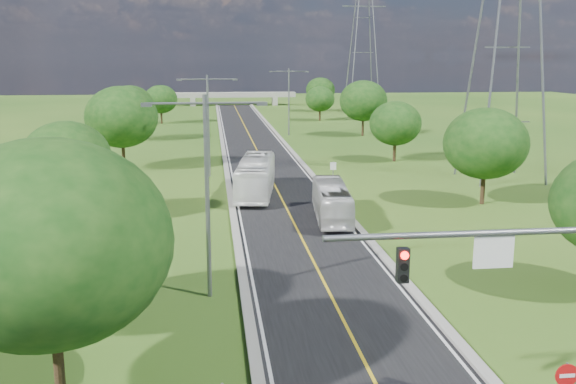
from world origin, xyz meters
name	(u,v)px	position (x,y,z in m)	size (l,w,h in m)	color
ground	(258,153)	(0.00, 60.00, 0.00)	(260.00, 260.00, 0.00)	#234E16
road	(255,146)	(0.00, 66.00, 0.03)	(8.00, 150.00, 0.06)	black
curb_left	(223,146)	(-4.25, 66.00, 0.11)	(0.50, 150.00, 0.22)	gray
curb_right	(287,145)	(4.25, 66.00, 0.11)	(0.50, 150.00, 0.22)	gray
signal_mast	(525,285)	(3.68, -1.00, 4.91)	(8.54, 0.33, 7.20)	slate
speed_limit_sign	(333,170)	(5.20, 37.98, 1.60)	(0.55, 0.09, 2.40)	slate
overpass	(234,96)	(0.00, 140.00, 2.41)	(30.00, 3.00, 3.20)	gray
streetlight_near_left	(207,180)	(-6.00, 12.00, 5.94)	(5.90, 0.25, 10.00)	slate
streetlight_mid_left	(208,117)	(-6.00, 45.00, 5.94)	(5.90, 0.25, 10.00)	slate
streetlight_far_right	(289,96)	(6.00, 78.00, 5.94)	(5.90, 0.25, 10.00)	slate
power_tower_near	(508,32)	(22.00, 40.00, 14.01)	(9.00, 6.40, 28.00)	slate
power_tower_far	(363,45)	(26.00, 115.00, 14.01)	(9.00, 6.40, 28.00)	slate
tree_la	(10,219)	(-14.00, 8.00, 5.27)	(7.14, 7.14, 8.30)	black
tree_lb	(66,159)	(-16.00, 28.00, 4.64)	(6.30, 6.30, 7.33)	black
tree_lc	(121,117)	(-15.00, 50.00, 5.58)	(7.56, 7.56, 8.79)	black
tree_ld	(130,106)	(-17.00, 74.00, 4.95)	(6.72, 6.72, 7.82)	black
tree_le	(161,99)	(-14.50, 98.00, 4.33)	(5.88, 5.88, 6.84)	black
tree_lf	(49,243)	(-11.00, 2.00, 5.89)	(7.98, 7.98, 9.28)	black
tree_rb	(486,143)	(16.00, 30.00, 4.95)	(6.72, 6.72, 7.82)	black
tree_rc	(395,123)	(15.00, 52.00, 4.33)	(5.88, 5.88, 6.84)	black
tree_rd	(363,101)	(17.00, 76.00, 5.27)	(7.14, 7.14, 8.30)	black
tree_re	(320,99)	(14.50, 100.00, 4.02)	(5.46, 5.46, 6.35)	black
tree_rf	(320,90)	(18.00, 120.00, 4.64)	(6.30, 6.30, 7.33)	black
bus_outbound	(332,201)	(2.88, 26.33, 1.39)	(2.23, 9.55, 2.66)	silver
bus_inbound	(256,176)	(-2.03, 35.42, 1.68)	(2.72, 11.63, 3.24)	white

